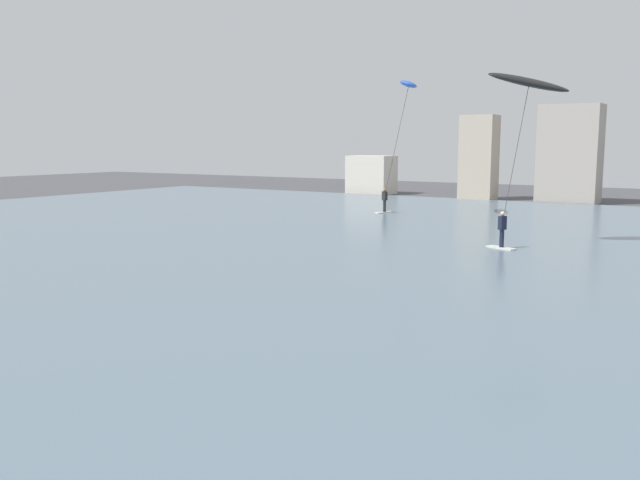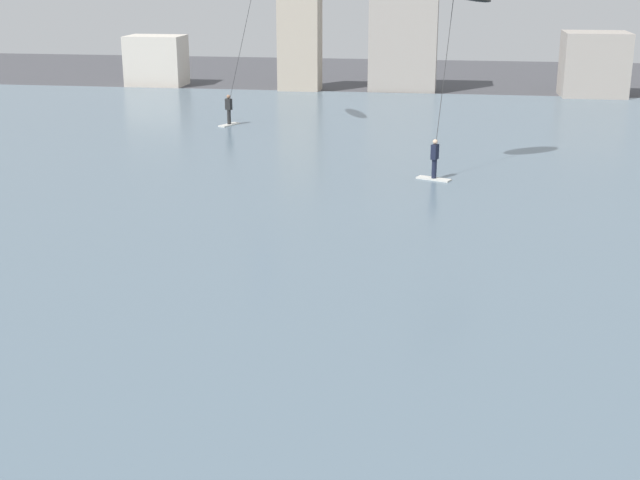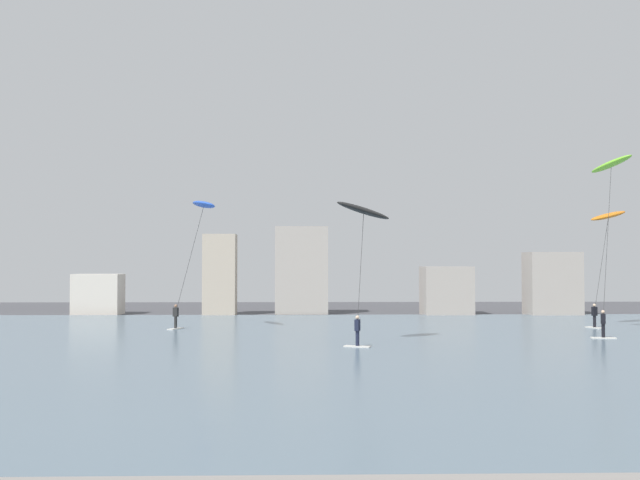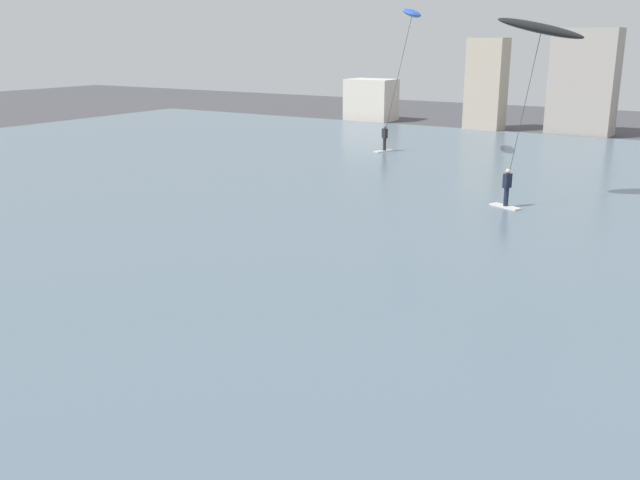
{
  "view_description": "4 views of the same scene",
  "coord_description": "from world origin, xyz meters",
  "px_view_note": "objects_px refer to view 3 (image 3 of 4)",
  "views": [
    {
      "loc": [
        9.78,
        2.79,
        4.69
      ],
      "look_at": [
        0.64,
        17.23,
        2.22
      ],
      "focal_mm": 37.42,
      "sensor_mm": 36.0,
      "label": 1
    },
    {
      "loc": [
        1.62,
        -2.9,
        8.36
      ],
      "look_at": [
        -0.93,
        13.7,
        3.05
      ],
      "focal_mm": 48.74,
      "sensor_mm": 36.0,
      "label": 2
    },
    {
      "loc": [
        -1.95,
        -7.3,
        4.44
      ],
      "look_at": [
        -1.38,
        15.81,
        5.19
      ],
      "focal_mm": 41.68,
      "sensor_mm": 36.0,
      "label": 3
    },
    {
      "loc": [
        9.73,
        2.88,
        6.97
      ],
      "look_at": [
        0.7,
        17.31,
        2.1
      ],
      "focal_mm": 39.53,
      "sensor_mm": 36.0,
      "label": 4
    }
  ],
  "objects_px": {
    "kitesurfer_blue": "(201,214)",
    "kitesurfer_black": "(363,219)",
    "kitesurfer_orange": "(607,223)",
    "kitesurfer_lime": "(610,180)"
  },
  "relations": [
    {
      "from": "kitesurfer_orange",
      "to": "kitesurfer_black",
      "type": "distance_m",
      "value": 20.93
    },
    {
      "from": "kitesurfer_black",
      "to": "kitesurfer_orange",
      "type": "bearing_deg",
      "value": 30.82
    },
    {
      "from": "kitesurfer_blue",
      "to": "kitesurfer_black",
      "type": "bearing_deg",
      "value": -41.66
    },
    {
      "from": "kitesurfer_orange",
      "to": "kitesurfer_lime",
      "type": "height_order",
      "value": "kitesurfer_lime"
    },
    {
      "from": "kitesurfer_blue",
      "to": "kitesurfer_black",
      "type": "height_order",
      "value": "kitesurfer_blue"
    },
    {
      "from": "kitesurfer_orange",
      "to": "kitesurfer_blue",
      "type": "xyz_separation_m",
      "value": [
        -28.01,
        -1.79,
        0.46
      ]
    },
    {
      "from": "kitesurfer_blue",
      "to": "kitesurfer_black",
      "type": "relative_size",
      "value": 1.1
    },
    {
      "from": "kitesurfer_orange",
      "to": "kitesurfer_blue",
      "type": "distance_m",
      "value": 28.07
    },
    {
      "from": "kitesurfer_blue",
      "to": "kitesurfer_black",
      "type": "distance_m",
      "value": 13.46
    },
    {
      "from": "kitesurfer_lime",
      "to": "kitesurfer_black",
      "type": "bearing_deg",
      "value": -163.92
    }
  ]
}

